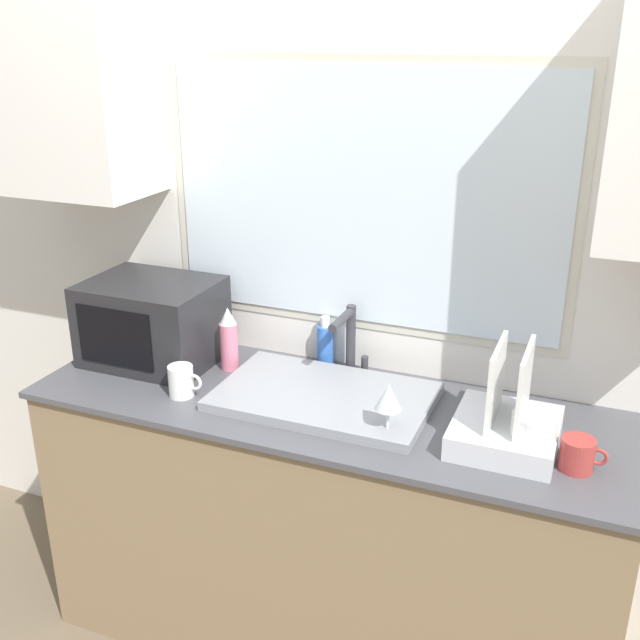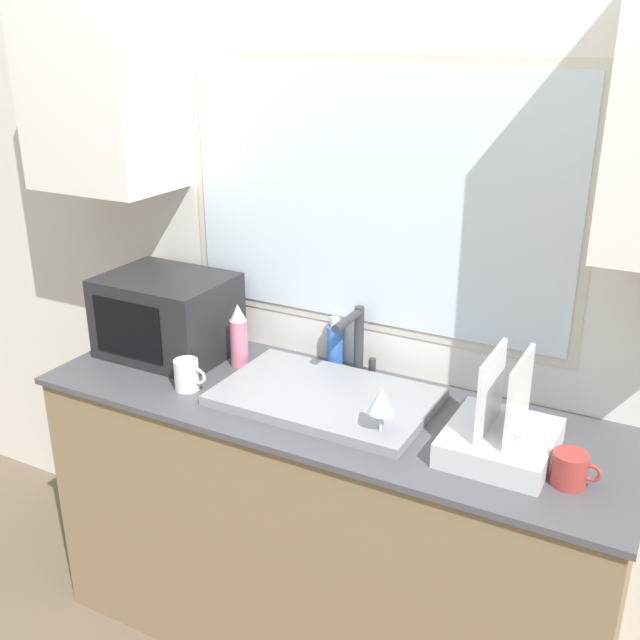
% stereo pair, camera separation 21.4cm
% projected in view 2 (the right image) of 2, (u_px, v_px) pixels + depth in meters
% --- Properties ---
extents(countertop, '(1.85, 0.61, 0.93)m').
position_uv_depth(countertop, '(327.00, 528.00, 2.46)').
color(countertop, '#8C7251').
rests_on(countertop, ground_plane).
extents(wall_back, '(6.00, 0.38, 2.60)m').
position_uv_depth(wall_back, '(371.00, 234.00, 2.35)').
color(wall_back, silver).
rests_on(wall_back, ground_plane).
extents(sink_basin, '(0.65, 0.41, 0.03)m').
position_uv_depth(sink_basin, '(325.00, 397.00, 2.29)').
color(sink_basin, gray).
rests_on(sink_basin, countertop).
extents(faucet, '(0.08, 0.19, 0.23)m').
position_uv_depth(faucet, '(357.00, 336.00, 2.41)').
color(faucet, '#333338').
rests_on(faucet, countertop).
extents(microwave, '(0.43, 0.34, 0.28)m').
position_uv_depth(microwave, '(167.00, 315.00, 2.59)').
color(microwave, '#232326').
rests_on(microwave, countertop).
extents(dish_rack, '(0.28, 0.31, 0.29)m').
position_uv_depth(dish_rack, '(503.00, 435.00, 1.98)').
color(dish_rack, silver).
rests_on(dish_rack, countertop).
extents(spray_bottle, '(0.06, 0.06, 0.22)m').
position_uv_depth(spray_bottle, '(239.00, 336.00, 2.50)').
color(spray_bottle, '#D8728C').
rests_on(spray_bottle, countertop).
extents(soap_bottle, '(0.06, 0.06, 0.17)m').
position_uv_depth(soap_bottle, '(335.00, 344.00, 2.52)').
color(soap_bottle, blue).
rests_on(soap_bottle, countertop).
extents(mug_near_sink, '(0.11, 0.08, 0.10)m').
position_uv_depth(mug_near_sink, '(187.00, 375.00, 2.35)').
color(mug_near_sink, white).
rests_on(mug_near_sink, countertop).
extents(wine_glass, '(0.08, 0.08, 0.16)m').
position_uv_depth(wine_glass, '(381.00, 402.00, 2.03)').
color(wine_glass, silver).
rests_on(wine_glass, countertop).
extents(mug_by_rack, '(0.12, 0.09, 0.09)m').
position_uv_depth(mug_by_rack, '(570.00, 469.00, 1.86)').
color(mug_by_rack, '#A53833').
rests_on(mug_by_rack, countertop).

